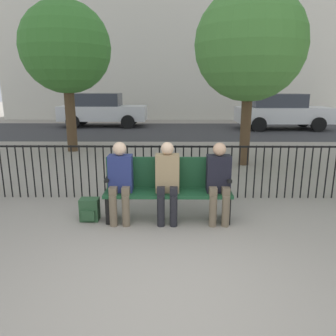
{
  "coord_description": "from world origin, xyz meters",
  "views": [
    {
      "loc": [
        0.04,
        -2.71,
        1.94
      ],
      "look_at": [
        0.0,
        1.86,
        0.8
      ],
      "focal_mm": 35.0,
      "sensor_mm": 36.0,
      "label": 1
    }
  ],
  "objects_px": {
    "park_bench": "(168,186)",
    "tree_0": "(250,45)",
    "seated_person_2": "(219,179)",
    "parked_car_1": "(102,109)",
    "backpack": "(90,210)",
    "seated_person_1": "(167,179)",
    "parked_car_0": "(281,111)",
    "tree_2": "(66,48)",
    "seated_person_0": "(120,178)"
  },
  "relations": [
    {
      "from": "backpack",
      "to": "tree_2",
      "type": "bearing_deg",
      "value": 108.79
    },
    {
      "from": "seated_person_2",
      "to": "parked_car_1",
      "type": "height_order",
      "value": "parked_car_1"
    },
    {
      "from": "parked_car_0",
      "to": "tree_2",
      "type": "bearing_deg",
      "value": -146.61
    },
    {
      "from": "seated_person_1",
      "to": "park_bench",
      "type": "bearing_deg",
      "value": 86.21
    },
    {
      "from": "park_bench",
      "to": "seated_person_2",
      "type": "distance_m",
      "value": 0.76
    },
    {
      "from": "seated_person_0",
      "to": "seated_person_1",
      "type": "height_order",
      "value": "same"
    },
    {
      "from": "seated_person_2",
      "to": "tree_0",
      "type": "bearing_deg",
      "value": 72.25
    },
    {
      "from": "tree_2",
      "to": "parked_car_1",
      "type": "distance_m",
      "value": 6.75
    },
    {
      "from": "seated_person_1",
      "to": "tree_0",
      "type": "xyz_separation_m",
      "value": [
        1.91,
        3.66,
        2.22
      ]
    },
    {
      "from": "seated_person_0",
      "to": "tree_2",
      "type": "relative_size",
      "value": 0.27
    },
    {
      "from": "park_bench",
      "to": "seated_person_2",
      "type": "relative_size",
      "value": 1.58
    },
    {
      "from": "park_bench",
      "to": "tree_0",
      "type": "distance_m",
      "value": 4.66
    },
    {
      "from": "seated_person_1",
      "to": "seated_person_2",
      "type": "height_order",
      "value": "seated_person_1"
    },
    {
      "from": "seated_person_0",
      "to": "seated_person_1",
      "type": "xyz_separation_m",
      "value": [
        0.68,
        0.0,
        -0.0
      ]
    },
    {
      "from": "seated_person_2",
      "to": "tree_2",
      "type": "relative_size",
      "value": 0.27
    },
    {
      "from": "tree_0",
      "to": "seated_person_0",
      "type": "bearing_deg",
      "value": -125.25
    },
    {
      "from": "park_bench",
      "to": "parked_car_1",
      "type": "relative_size",
      "value": 0.44
    },
    {
      "from": "seated_person_1",
      "to": "seated_person_2",
      "type": "distance_m",
      "value": 0.74
    },
    {
      "from": "parked_car_0",
      "to": "parked_car_1",
      "type": "relative_size",
      "value": 1.0
    },
    {
      "from": "park_bench",
      "to": "backpack",
      "type": "xyz_separation_m",
      "value": [
        -1.16,
        -0.11,
        -0.33
      ]
    },
    {
      "from": "seated_person_0",
      "to": "park_bench",
      "type": "bearing_deg",
      "value": 10.8
    },
    {
      "from": "seated_person_1",
      "to": "parked_car_0",
      "type": "xyz_separation_m",
      "value": [
        5.12,
        10.78,
        0.19
      ]
    },
    {
      "from": "seated_person_2",
      "to": "seated_person_1",
      "type": "bearing_deg",
      "value": 179.96
    },
    {
      "from": "seated_person_1",
      "to": "tree_2",
      "type": "relative_size",
      "value": 0.27
    },
    {
      "from": "park_bench",
      "to": "backpack",
      "type": "relative_size",
      "value": 5.52
    },
    {
      "from": "seated_person_0",
      "to": "seated_person_1",
      "type": "bearing_deg",
      "value": 0.01
    },
    {
      "from": "seated_person_1",
      "to": "backpack",
      "type": "bearing_deg",
      "value": 178.77
    },
    {
      "from": "backpack",
      "to": "tree_0",
      "type": "distance_m",
      "value": 5.47
    },
    {
      "from": "seated_person_0",
      "to": "tree_0",
      "type": "height_order",
      "value": "tree_0"
    },
    {
      "from": "seated_person_2",
      "to": "tree_0",
      "type": "relative_size",
      "value": 0.28
    },
    {
      "from": "park_bench",
      "to": "parked_car_1",
      "type": "distance_m",
      "value": 12.17
    },
    {
      "from": "park_bench",
      "to": "backpack",
      "type": "distance_m",
      "value": 1.22
    },
    {
      "from": "seated_person_0",
      "to": "backpack",
      "type": "distance_m",
      "value": 0.69
    },
    {
      "from": "parked_car_1",
      "to": "seated_person_2",
      "type": "bearing_deg",
      "value": -70.75
    },
    {
      "from": "tree_2",
      "to": "parked_car_1",
      "type": "relative_size",
      "value": 1.03
    },
    {
      "from": "seated_person_2",
      "to": "tree_0",
      "type": "xyz_separation_m",
      "value": [
        1.17,
        3.66,
        2.22
      ]
    },
    {
      "from": "park_bench",
      "to": "seated_person_0",
      "type": "bearing_deg",
      "value": -169.2
    },
    {
      "from": "seated_person_1",
      "to": "parked_car_1",
      "type": "relative_size",
      "value": 0.28
    },
    {
      "from": "seated_person_2",
      "to": "parked_car_1",
      "type": "distance_m",
      "value": 12.51
    },
    {
      "from": "park_bench",
      "to": "parked_car_1",
      "type": "height_order",
      "value": "parked_car_1"
    },
    {
      "from": "seated_person_2",
      "to": "tree_2",
      "type": "height_order",
      "value": "tree_2"
    },
    {
      "from": "park_bench",
      "to": "seated_person_1",
      "type": "relative_size",
      "value": 1.57
    },
    {
      "from": "seated_person_2",
      "to": "parked_car_0",
      "type": "height_order",
      "value": "parked_car_0"
    },
    {
      "from": "park_bench",
      "to": "parked_car_0",
      "type": "height_order",
      "value": "parked_car_0"
    },
    {
      "from": "parked_car_0",
      "to": "parked_car_1",
      "type": "height_order",
      "value": "same"
    },
    {
      "from": "seated_person_1",
      "to": "parked_car_0",
      "type": "height_order",
      "value": "parked_car_0"
    },
    {
      "from": "tree_0",
      "to": "seated_person_1",
      "type": "bearing_deg",
      "value": -117.54
    },
    {
      "from": "seated_person_0",
      "to": "tree_0",
      "type": "bearing_deg",
      "value": 54.75
    },
    {
      "from": "seated_person_0",
      "to": "parked_car_0",
      "type": "distance_m",
      "value": 12.24
    },
    {
      "from": "seated_person_2",
      "to": "backpack",
      "type": "bearing_deg",
      "value": 179.23
    }
  ]
}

